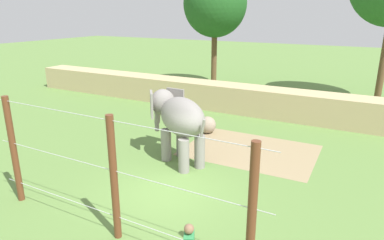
{
  "coord_description": "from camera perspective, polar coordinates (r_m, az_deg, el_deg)",
  "views": [
    {
      "loc": [
        5.89,
        -8.93,
        5.97
      ],
      "look_at": [
        -1.07,
        3.79,
        1.4
      ],
      "focal_mm": 32.26,
      "sensor_mm": 36.0,
      "label": 1
    }
  ],
  "objects": [
    {
      "name": "embankment_wall",
      "position": [
        21.17,
        11.67,
        3.02
      ],
      "size": [
        36.0,
        1.8,
        1.63
      ],
      "primitive_type": "cube",
      "color": "tan",
      "rests_on": "ground"
    },
    {
      "name": "ground_plane",
      "position": [
        12.25,
        -4.2,
        -11.73
      ],
      "size": [
        120.0,
        120.0,
        0.0
      ],
      "primitive_type": "plane",
      "color": "#5B7F3D"
    },
    {
      "name": "dirt_patch",
      "position": [
        15.81,
        9.61,
        -4.94
      ],
      "size": [
        5.76,
        4.24,
        0.01
      ],
      "primitive_type": "cube",
      "rotation": [
        0.0,
        0.0,
        0.02
      ],
      "color": "#937F5B",
      "rests_on": "ground"
    },
    {
      "name": "elephant",
      "position": [
        13.87,
        -2.27,
        0.31
      ],
      "size": [
        3.49,
        2.6,
        2.83
      ],
      "color": "gray",
      "rests_on": "ground"
    },
    {
      "name": "tree_far_left",
      "position": [
        28.1,
        3.83,
        18.61
      ],
      "size": [
        4.9,
        4.9,
        9.14
      ],
      "color": "brown",
      "rests_on": "ground"
    },
    {
      "name": "enrichment_ball",
      "position": [
        17.65,
        2.57,
        -0.8
      ],
      "size": [
        0.87,
        0.87,
        0.87
      ],
      "primitive_type": "sphere",
      "color": "gray",
      "rests_on": "ground"
    },
    {
      "name": "cable_fence",
      "position": [
        9.47,
        -13.31,
        -9.31
      ],
      "size": [
        8.9,
        0.2,
        3.53
      ],
      "color": "brown",
      "rests_on": "ground"
    }
  ]
}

